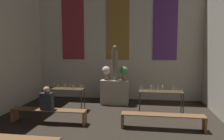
% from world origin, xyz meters
% --- Properties ---
extents(wall_back, '(7.48, 0.16, 5.52)m').
position_xyz_m(wall_back, '(0.00, 11.31, 2.79)').
color(wall_back, beige).
rests_on(wall_back, ground_plane).
extents(altar, '(1.11, 0.60, 0.99)m').
position_xyz_m(altar, '(0.00, 10.35, 0.50)').
color(altar, '#ADA38E').
rests_on(altar, ground_plane).
extents(statue, '(0.26, 0.26, 1.40)m').
position_xyz_m(statue, '(0.00, 10.35, 1.65)').
color(statue, gray).
rests_on(statue, altar).
extents(flower_vase_left, '(0.34, 0.34, 0.56)m').
position_xyz_m(flower_vase_left, '(-0.36, 10.35, 1.34)').
color(flower_vase_left, '#937A5B').
rests_on(flower_vase_left, altar).
extents(flower_vase_right, '(0.34, 0.34, 0.56)m').
position_xyz_m(flower_vase_right, '(0.36, 10.35, 1.34)').
color(flower_vase_right, '#937A5B').
rests_on(flower_vase_right, altar).
extents(candle_rack_left, '(1.51, 0.48, 1.00)m').
position_xyz_m(candle_rack_left, '(-1.75, 9.25, 0.71)').
color(candle_rack_left, '#473823').
rests_on(candle_rack_left, ground_plane).
extents(candle_rack_right, '(1.51, 0.48, 1.00)m').
position_xyz_m(candle_rack_right, '(1.75, 9.25, 0.71)').
color(candle_rack_right, '#473823').
rests_on(candle_rack_right, ground_plane).
extents(pew_back_left, '(2.34, 0.36, 0.43)m').
position_xyz_m(pew_back_left, '(-1.71, 7.80, 0.32)').
color(pew_back_left, brown).
rests_on(pew_back_left, ground_plane).
extents(pew_back_right, '(2.34, 0.36, 0.43)m').
position_xyz_m(pew_back_right, '(1.71, 7.80, 0.32)').
color(pew_back_right, brown).
rests_on(pew_back_right, ground_plane).
extents(person_seated, '(0.36, 0.24, 0.71)m').
position_xyz_m(person_seated, '(-1.75, 7.80, 0.74)').
color(person_seated, '#282D38').
rests_on(person_seated, pew_back_left).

